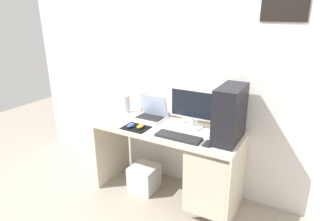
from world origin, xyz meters
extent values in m
plane|color=#9E9384|center=(0.00, 0.00, 0.00)|extent=(8.00, 8.00, 0.00)
cube|color=silver|center=(0.00, 0.32, 1.30)|extent=(4.00, 0.04, 2.60)
cube|color=black|center=(0.88, 0.30, 1.87)|extent=(0.36, 0.01, 0.26)
cube|color=beige|center=(0.00, 0.00, 0.74)|extent=(1.44, 0.57, 0.03)
cube|color=beige|center=(-0.71, 0.00, 0.36)|extent=(0.02, 0.57, 0.72)
cube|color=beige|center=(0.71, 0.00, 0.36)|extent=(0.02, 0.57, 0.72)
cube|color=beige|center=(0.50, -0.28, 0.40)|extent=(0.40, 0.01, 0.57)
cube|color=black|center=(0.59, 0.02, 1.00)|extent=(0.20, 0.42, 0.48)
cylinder|color=white|center=(0.20, 0.13, 0.76)|extent=(0.21, 0.21, 0.01)
cylinder|color=white|center=(0.20, 0.13, 0.81)|extent=(0.04, 0.04, 0.08)
cube|color=white|center=(0.20, 0.12, 0.99)|extent=(0.46, 0.02, 0.29)
cube|color=black|center=(0.20, 0.11, 0.99)|extent=(0.43, 0.00, 0.26)
cube|color=#B7BCC6|center=(-0.29, 0.11, 0.76)|extent=(0.32, 0.25, 0.01)
cube|color=black|center=(-0.29, 0.13, 0.77)|extent=(0.28, 0.17, 0.00)
cube|color=#B7BCC6|center=(-0.29, 0.21, 0.88)|extent=(0.32, 0.06, 0.23)
cube|color=#ADC1E5|center=(-0.29, 0.20, 0.88)|extent=(0.30, 0.05, 0.20)
cylinder|color=#B7BCC6|center=(-0.62, 0.17, 0.85)|extent=(0.08, 0.08, 0.20)
cube|color=#232326|center=(0.19, -0.16, 0.77)|extent=(0.42, 0.14, 0.02)
cube|color=black|center=(-0.27, -0.15, 0.76)|extent=(0.26, 0.20, 0.00)
ellipsoid|color=orange|center=(-0.23, -0.14, 0.78)|extent=(0.06, 0.10, 0.03)
ellipsoid|color=#2D51B2|center=(-0.32, -0.16, 0.78)|extent=(0.06, 0.10, 0.03)
cube|color=#232326|center=(0.47, -0.15, 0.76)|extent=(0.07, 0.13, 0.01)
cube|color=silver|center=(-0.27, -0.04, 0.14)|extent=(0.27, 0.27, 0.27)
camera|label=1|loc=(1.20, -2.20, 1.83)|focal=30.01mm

